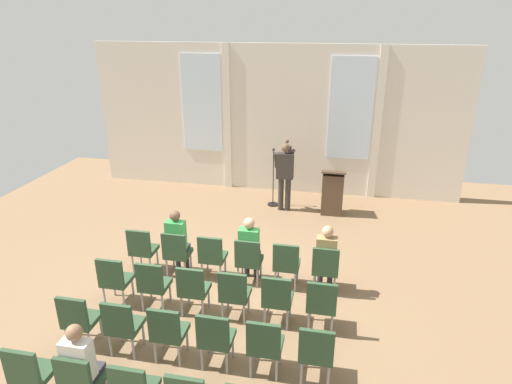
{
  "coord_description": "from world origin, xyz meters",
  "views": [
    {
      "loc": [
        1.88,
        -6.3,
        4.66
      ],
      "look_at": [
        0.16,
        2.3,
        1.19
      ],
      "focal_mm": 31.3,
      "sensor_mm": 36.0,
      "label": 1
    }
  ],
  "objects_px": {
    "audience_r0_c5": "(326,255)",
    "chair_r3_c0": "(29,372)",
    "audience_r0_c3": "(249,247)",
    "chair_r0_c0": "(142,247)",
    "chair_r2_c4": "(265,343)",
    "chair_r1_c4": "(277,297)",
    "chair_r0_c1": "(176,251)",
    "chair_r2_c3": "(215,336)",
    "chair_r2_c0": "(78,318)",
    "chair_r2_c1": "(122,324)",
    "chair_r0_c5": "(325,266)",
    "chair_r1_c2": "(193,287)",
    "chair_r3_c1": "(80,380)",
    "chair_r0_c4": "(286,262)",
    "mic_stand": "(273,193)",
    "chair_r2_c5": "(316,350)",
    "chair_r1_c0": "(114,278)",
    "lectern": "(333,193)",
    "speaker": "(285,172)",
    "chair_r2_c2": "(168,330)",
    "chair_r0_c2": "(212,255)",
    "audience_r3_c1": "(82,363)",
    "chair_r0_c3": "(249,258)",
    "audience_r0_c1": "(177,239)",
    "chair_r1_c3": "(234,292)",
    "chair_r1_c5": "(322,302)"
  },
  "relations": [
    {
      "from": "chair_r1_c0",
      "to": "chair_r2_c4",
      "type": "xyz_separation_m",
      "value": [
        2.79,
        -1.09,
        0.0
      ]
    },
    {
      "from": "lectern",
      "to": "chair_r2_c4",
      "type": "distance_m",
      "value": 5.75
    },
    {
      "from": "chair_r3_c1",
      "to": "mic_stand",
      "type": "bearing_deg",
      "value": 80.08
    },
    {
      "from": "chair_r2_c0",
      "to": "chair_r2_c1",
      "type": "distance_m",
      "value": 0.7
    },
    {
      "from": "chair_r0_c1",
      "to": "chair_r2_c3",
      "type": "bearing_deg",
      "value": -57.35
    },
    {
      "from": "chair_r0_c2",
      "to": "chair_r2_c5",
      "type": "height_order",
      "value": "same"
    },
    {
      "from": "chair_r1_c2",
      "to": "chair_r2_c1",
      "type": "xyz_separation_m",
      "value": [
        -0.7,
        -1.09,
        0.0
      ]
    },
    {
      "from": "speaker",
      "to": "audience_r0_c3",
      "type": "distance_m",
      "value": 3.46
    },
    {
      "from": "mic_stand",
      "to": "chair_r0_c4",
      "type": "xyz_separation_m",
      "value": [
        0.86,
        -3.77,
        0.2
      ]
    },
    {
      "from": "audience_r0_c3",
      "to": "chair_r2_c3",
      "type": "relative_size",
      "value": 1.41
    },
    {
      "from": "chair_r2_c3",
      "to": "chair_r2_c0",
      "type": "bearing_deg",
      "value": 180.0
    },
    {
      "from": "chair_r1_c0",
      "to": "chair_r2_c5",
      "type": "xyz_separation_m",
      "value": [
        3.48,
        -1.09,
        0.0
      ]
    },
    {
      "from": "chair_r2_c5",
      "to": "chair_r0_c2",
      "type": "bearing_deg",
      "value": 133.86
    },
    {
      "from": "lectern",
      "to": "chair_r0_c4",
      "type": "distance_m",
      "value": 3.6
    },
    {
      "from": "audience_r0_c3",
      "to": "audience_r0_c5",
      "type": "relative_size",
      "value": 1.02
    },
    {
      "from": "audience_r0_c1",
      "to": "audience_r0_c3",
      "type": "relative_size",
      "value": 1.02
    },
    {
      "from": "chair_r1_c0",
      "to": "chair_r1_c4",
      "type": "xyz_separation_m",
      "value": [
        2.79,
        0.0,
        0.0
      ]
    },
    {
      "from": "audience_r0_c1",
      "to": "chair_r1_c5",
      "type": "distance_m",
      "value": 3.03
    },
    {
      "from": "audience_r0_c3",
      "to": "chair_r0_c4",
      "type": "relative_size",
      "value": 1.41
    },
    {
      "from": "chair_r3_c1",
      "to": "chair_r0_c4",
      "type": "bearing_deg",
      "value": 57.35
    },
    {
      "from": "chair_r0_c1",
      "to": "chair_r2_c2",
      "type": "distance_m",
      "value": 2.28
    },
    {
      "from": "audience_r0_c5",
      "to": "chair_r2_c4",
      "type": "height_order",
      "value": "audience_r0_c5"
    },
    {
      "from": "chair_r0_c1",
      "to": "chair_r1_c3",
      "type": "relative_size",
      "value": 1.0
    },
    {
      "from": "audience_r0_c1",
      "to": "chair_r2_c1",
      "type": "height_order",
      "value": "audience_r0_c1"
    },
    {
      "from": "chair_r2_c2",
      "to": "audience_r0_c5",
      "type": "bearing_deg",
      "value": 47.2
    },
    {
      "from": "speaker",
      "to": "audience_r3_c1",
      "type": "distance_m",
      "value": 6.89
    },
    {
      "from": "chair_r0_c0",
      "to": "chair_r2_c2",
      "type": "distance_m",
      "value": 2.58
    },
    {
      "from": "chair_r0_c0",
      "to": "mic_stand",
      "type": "bearing_deg",
      "value": 62.92
    },
    {
      "from": "chair_r1_c2",
      "to": "lectern",
      "type": "bearing_deg",
      "value": 65.87
    },
    {
      "from": "mic_stand",
      "to": "chair_r2_c5",
      "type": "bearing_deg",
      "value": -75.32
    },
    {
      "from": "chair_r1_c3",
      "to": "chair_r1_c4",
      "type": "bearing_deg",
      "value": 0.0
    },
    {
      "from": "chair_r1_c5",
      "to": "chair_r2_c5",
      "type": "height_order",
      "value": "same"
    },
    {
      "from": "chair_r2_c4",
      "to": "chair_r1_c4",
      "type": "bearing_deg",
      "value": 90.0
    },
    {
      "from": "chair_r0_c3",
      "to": "chair_r2_c1",
      "type": "xyz_separation_m",
      "value": [
        -1.39,
        -2.17,
        0.0
      ]
    },
    {
      "from": "chair_r0_c0",
      "to": "audience_r0_c5",
      "type": "height_order",
      "value": "audience_r0_c5"
    },
    {
      "from": "chair_r0_c5",
      "to": "chair_r1_c2",
      "type": "bearing_deg",
      "value": -152.52
    },
    {
      "from": "audience_r3_c1",
      "to": "audience_r0_c3",
      "type": "bearing_deg",
      "value": 66.86
    },
    {
      "from": "chair_r0_c5",
      "to": "chair_r0_c2",
      "type": "bearing_deg",
      "value": 180.0
    },
    {
      "from": "mic_stand",
      "to": "chair_r2_c5",
      "type": "height_order",
      "value": "mic_stand"
    },
    {
      "from": "chair_r1_c4",
      "to": "lectern",
      "type": "bearing_deg",
      "value": 81.65
    },
    {
      "from": "audience_r0_c5",
      "to": "chair_r3_c0",
      "type": "height_order",
      "value": "audience_r0_c5"
    },
    {
      "from": "chair_r1_c5",
      "to": "chair_r2_c5",
      "type": "relative_size",
      "value": 1.0
    },
    {
      "from": "chair_r0_c4",
      "to": "speaker",
      "type": "bearing_deg",
      "value": 98.55
    },
    {
      "from": "chair_r0_c1",
      "to": "audience_r3_c1",
      "type": "relative_size",
      "value": 0.72
    },
    {
      "from": "chair_r0_c2",
      "to": "audience_r3_c1",
      "type": "height_order",
      "value": "audience_r3_c1"
    },
    {
      "from": "audience_r0_c1",
      "to": "chair_r3_c0",
      "type": "bearing_deg",
      "value": -101.78
    },
    {
      "from": "audience_r0_c5",
      "to": "chair_r2_c1",
      "type": "height_order",
      "value": "audience_r0_c5"
    },
    {
      "from": "chair_r1_c4",
      "to": "chair_r2_c2",
      "type": "relative_size",
      "value": 1.0
    },
    {
      "from": "speaker",
      "to": "mic_stand",
      "type": "height_order",
      "value": "speaker"
    },
    {
      "from": "chair_r0_c3",
      "to": "lectern",
      "type": "bearing_deg",
      "value": 68.76
    }
  ]
}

